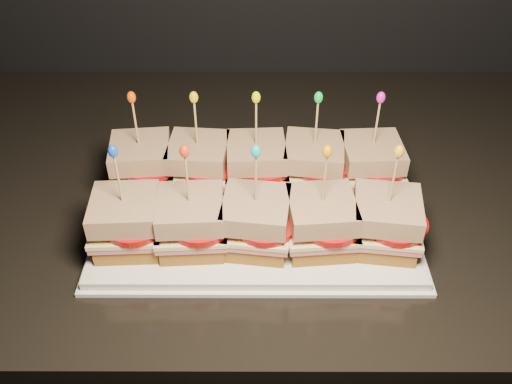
{
  "coord_description": "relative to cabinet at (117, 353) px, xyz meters",
  "views": [
    {
      "loc": [
        1.08,
        0.94,
        1.46
      ],
      "look_at": [
        1.08,
        1.54,
        0.97
      ],
      "focal_mm": 40.0,
      "sensor_mm": 36.0,
      "label": 1
    }
  ],
  "objects": [
    {
      "name": "sandwich_5_tomato",
      "position": [
        0.14,
        -0.18,
        0.53
      ],
      "size": [
        0.08,
        0.08,
        0.01
      ],
      "primitive_type": "cylinder",
      "color": "#B6110F",
      "rests_on": "sandwich_5_cheese"
    },
    {
      "name": "sandwich_0_frill",
      "position": [
        0.13,
        -0.05,
        0.64
      ],
      "size": [
        0.01,
        0.01,
        0.02
      ],
      "primitive_type": "ellipsoid",
      "color": "#F64705",
      "rests_on": "sandwich_0_pick"
    },
    {
      "name": "sandwich_8_tomato",
      "position": [
        0.39,
        -0.18,
        0.53
      ],
      "size": [
        0.08,
        0.08,
        0.01
      ],
      "primitive_type": "cylinder",
      "color": "#B6110F",
      "rests_on": "sandwich_8_cheese"
    },
    {
      "name": "sandwich_6_frill",
      "position": [
        0.21,
        -0.17,
        0.64
      ],
      "size": [
        0.01,
        0.01,
        0.02
      ],
      "primitive_type": "ellipsoid",
      "color": "red",
      "rests_on": "sandwich_6_pick"
    },
    {
      "name": "sandwich_3_bread_top",
      "position": [
        0.38,
        -0.05,
        0.55
      ],
      "size": [
        0.09,
        0.09,
        0.03
      ],
      "primitive_type": "cube",
      "rotation": [
        0.0,
        0.0,
        -0.12
      ],
      "color": "brown",
      "rests_on": "sandwich_3_tomato"
    },
    {
      "name": "sandwich_3_tomato",
      "position": [
        0.39,
        -0.06,
        0.53
      ],
      "size": [
        0.08,
        0.08,
        0.01
      ],
      "primitive_type": "cylinder",
      "color": "#B6110F",
      "rests_on": "sandwich_3_cheese"
    },
    {
      "name": "sandwich_5_frill",
      "position": [
        0.13,
        -0.17,
        0.64
      ],
      "size": [
        0.01,
        0.01,
        0.02
      ],
      "primitive_type": "ellipsoid",
      "color": "blue",
      "rests_on": "sandwich_5_pick"
    },
    {
      "name": "sandwich_5_bread_bot",
      "position": [
        0.13,
        -0.17,
        0.5
      ],
      "size": [
        0.09,
        0.09,
        0.02
      ],
      "primitive_type": "cube",
      "rotation": [
        0.0,
        0.0,
        0.05
      ],
      "color": "brown",
      "rests_on": "platter"
    },
    {
      "name": "sandwich_1_bread_top",
      "position": [
        0.21,
        -0.05,
        0.55
      ],
      "size": [
        0.09,
        0.09,
        0.03
      ],
      "primitive_type": "cube",
      "rotation": [
        0.0,
        0.0,
        -0.08
      ],
      "color": "brown",
      "rests_on": "sandwich_1_tomato"
    },
    {
      "name": "sandwich_5_pick",
      "position": [
        0.13,
        -0.17,
        0.6
      ],
      "size": [
        0.0,
        0.0,
        0.09
      ],
      "primitive_type": "cylinder",
      "color": "tan",
      "rests_on": "sandwich_5_bread_top"
    },
    {
      "name": "sandwich_7_cheese",
      "position": [
        0.29,
        -0.17,
        0.53
      ],
      "size": [
        0.1,
        0.1,
        0.01
      ],
      "primitive_type": "cube",
      "rotation": [
        0.0,
        0.0,
        -0.13
      ],
      "color": "#FAE496",
      "rests_on": "sandwich_7_ham"
    },
    {
      "name": "sandwich_2_tomato",
      "position": [
        0.31,
        -0.06,
        0.53
      ],
      "size": [
        0.08,
        0.08,
        0.01
      ],
      "primitive_type": "cylinder",
      "color": "#B6110F",
      "rests_on": "sandwich_2_cheese"
    },
    {
      "name": "sandwich_8_frill",
      "position": [
        0.38,
        -0.17,
        0.64
      ],
      "size": [
        0.01,
        0.01,
        0.02
      ],
      "primitive_type": "ellipsoid",
      "color": "orange",
      "rests_on": "sandwich_8_pick"
    },
    {
      "name": "sandwich_1_bread_bot",
      "position": [
        0.21,
        -0.05,
        0.5
      ],
      "size": [
        0.09,
        0.09,
        0.02
      ],
      "primitive_type": "cube",
      "rotation": [
        0.0,
        0.0,
        -0.08
      ],
      "color": "brown",
      "rests_on": "platter"
    },
    {
      "name": "sandwich_2_bread_bot",
      "position": [
        0.29,
        -0.05,
        0.5
      ],
      "size": [
        0.09,
        0.09,
        0.02
      ],
      "primitive_type": "cube",
      "rotation": [
        0.0,
        0.0,
        0.05
      ],
      "color": "brown",
      "rests_on": "platter"
    },
    {
      "name": "sandwich_2_cheese",
      "position": [
        0.29,
        -0.05,
        0.53
      ],
      "size": [
        0.1,
        0.09,
        0.01
      ],
      "primitive_type": "cube",
      "rotation": [
        0.0,
        0.0,
        0.05
      ],
      "color": "#FAE496",
      "rests_on": "sandwich_2_ham"
    },
    {
      "name": "sandwich_7_bread_top",
      "position": [
        0.29,
        -0.17,
        0.55
      ],
      "size": [
        0.09,
        0.09,
        0.03
      ],
      "primitive_type": "cube",
      "rotation": [
        0.0,
        0.0,
        -0.13
      ],
      "color": "brown",
      "rests_on": "sandwich_7_tomato"
    },
    {
      "name": "sandwich_9_frill",
      "position": [
        0.46,
        -0.17,
        0.64
      ],
      "size": [
        0.01,
        0.01,
        0.02
      ],
      "primitive_type": "ellipsoid",
      "color": "#F4AB14",
      "rests_on": "sandwich_9_pick"
    },
    {
      "name": "sandwich_8_cheese",
      "position": [
        0.38,
        -0.17,
        0.53
      ],
      "size": [
        0.1,
        0.1,
        0.01
      ],
      "primitive_type": "cube",
      "rotation": [
        0.0,
        0.0,
        0.09
      ],
      "color": "#FAE496",
      "rests_on": "sandwich_8_ham"
    },
    {
      "name": "platter",
      "position": [
        0.29,
        -0.11,
        0.48
      ],
      "size": [
        0.44,
        0.27,
        0.02
      ],
      "primitive_type": "cube",
      "color": "white",
      "rests_on": "granite_slab"
    },
    {
      "name": "sandwich_9_pick",
      "position": [
        0.46,
        -0.17,
        0.6
      ],
      "size": [
        0.0,
        0.0,
        0.09
      ],
      "primitive_type": "cylinder",
      "color": "tan",
      "rests_on": "sandwich_9_bread_top"
    },
    {
      "name": "sandwich_5_cheese",
      "position": [
        0.13,
        -0.17,
        0.53
      ],
      "size": [
        0.1,
        0.09,
        0.01
      ],
      "primitive_type": "cube",
      "rotation": [
        0.0,
        0.0,
        0.05
      ],
      "color": "#FAE496",
      "rests_on": "sandwich_5_ham"
    },
    {
      "name": "sandwich_4_tomato",
      "position": [
        0.47,
        -0.06,
        0.53
      ],
      "size": [
        0.08,
        0.08,
        0.01
      ],
      "primitive_type": "cylinder",
      "color": "#B6110F",
      "rests_on": "sandwich_4_cheese"
    },
    {
      "name": "sandwich_3_cheese",
      "position": [
        0.38,
        -0.05,
        0.53
      ],
      "size": [
        0.1,
        0.1,
        0.01
      ],
      "primitive_type": "cube",
      "rotation": [
        0.0,
        0.0,
        -0.12
      ],
      "color": "#FAE496",
      "rests_on": "sandwich_3_ham"
    },
    {
      "name": "sandwich_8_ham",
      "position": [
        0.38,
        -0.17,
        0.52
      ],
      "size": [
        0.1,
        0.09,
        0.01
      ],
      "primitive_type": "cube",
      "rotation": [
        0.0,
        0.0,
        0.09
      ],
      "color": "#C55458",
      "rests_on": "sandwich_8_bread_bot"
    },
    {
      "name": "sandwich_1_pick",
      "position": [
        0.21,
        -0.05,
        0.6
      ],
      "size": [
        0.0,
        0.0,
        0.09
      ],
      "primitive_type": "cylinder",
      "color": "tan",
      "rests_on": "sandwich_1_bread_top"
    },
    {
      "name": "sandwich_0_cheese",
      "position": [
        0.13,
        -0.05,
        0.53
      ],
      "size": [
        0.1,
        0.1,
        0.01
      ],
      "primitive_type": "cube",
      "rotation": [
        0.0,
        0.0,
        0.1
      ],
      "color": "#FAE496",
      "rests_on": "sandwich_0_ham"
    },
    {
      "name": "sandwich_4_cheese",
      "position": [
        0.46,
        -0.05,
        0.53
      ],
      "size": [
        0.1,
        0.09,
        0.01
      ],
      "primitive_type": "cube",
      "rotation": [
        0.0,
        0.0,
        0.06
      ],
      "color": "#FAE496",
      "rests_on": "sandwich_4_ham"
    },
    {
      "name": "sandwich_1_tomato",
      "position": [
        0.22,
        -0.06,
        0.53
      ],
      "size": [
        0.08,
        0.08,
        0.01
      ],
      "primitive_type": "cylinder",
      "color": "#B6110F",
      "rests_on": "sandwich_1_cheese"
    },
    {
      "name": "sandwich_3_pick",
      "position": [
        0.38,
        -0.05,
        0.6
      ],
      "size": [
        0.0,
        0.0,
        0.09
      ],
      "primitive_type": "cylinder",
      "color": "tan",
      "rests_on": "sandwich_3_bread_top"
    },
    {
      "name": "sandwich_1_frill",
      "position": [
        0.21,
        -0.05,
        0.64
      ],
      "size": [
        0.01,
        0.01,
        0.02
      ],
      "primitive_type": "ellipsoid",
      "color": "yellow",
      "rests_on": "sandwich_1_pick"
    },
    {
      "name": "sandwich_8_bread_bot",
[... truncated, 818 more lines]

